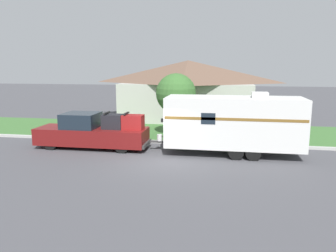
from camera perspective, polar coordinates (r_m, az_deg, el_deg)
ground_plane at (r=16.22m, az=-2.12°, el=-6.09°), size 120.00×120.00×0.00m
curb_strip at (r=19.77m, az=0.12°, el=-2.82°), size 80.00×0.30×0.14m
lawn_strip at (r=23.30m, az=1.62°, el=-0.90°), size 80.00×7.00×0.03m
house_across_street at (r=28.63m, az=3.49°, el=6.48°), size 11.63×7.26×5.04m
pickup_truck at (r=19.01m, az=-12.93°, el=-1.05°), size 6.39×1.93×2.07m
travel_trailer at (r=17.41m, az=11.36°, el=0.70°), size 7.98×2.44×3.30m
mailbox at (r=20.17m, az=-0.52°, el=0.37°), size 0.48×0.20×1.41m
tree_in_yard at (r=21.19m, az=1.40°, el=5.66°), size 2.59×2.59×4.14m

